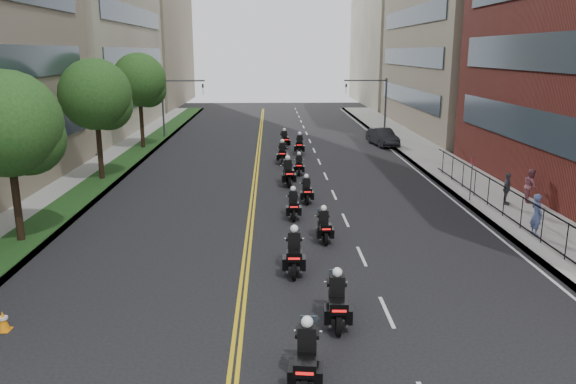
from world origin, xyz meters
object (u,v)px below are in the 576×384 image
object	(u,v)px
motorcycle_8	(282,154)
pedestrian_c	(507,189)
motorcycle_3	(324,227)
traffic_cone	(3,321)
motorcycle_7	(299,165)
motorcycle_1	(337,302)
motorcycle_2	(294,254)
pedestrian_a	(537,215)
pedestrian_b	(531,186)
motorcycle_0	(306,358)
parked_sedan	(383,137)
motorcycle_9	(300,145)
motorcycle_6	(288,174)
motorcycle_5	(306,191)
motorcycle_10	(284,140)
motorcycle_4	(293,205)

from	to	relation	value
motorcycle_8	pedestrian_c	world-z (taller)	pedestrian_c
motorcycle_3	traffic_cone	distance (m)	12.93
motorcycle_7	motorcycle_1	bearing A→B (deg)	-87.37
motorcycle_2	motorcycle_7	bearing A→B (deg)	89.02
pedestrian_a	pedestrian_c	size ratio (longest dim) A/B	1.09
motorcycle_2	traffic_cone	xyz separation A→B (m)	(-8.80, -4.31, -0.40)
motorcycle_7	pedestrian_b	size ratio (longest dim) A/B	1.14
motorcycle_0	pedestrian_c	size ratio (longest dim) A/B	1.38
parked_sedan	motorcycle_9	bearing A→B (deg)	-161.57
motorcycle_9	parked_sedan	xyz separation A→B (m)	(7.50, 4.02, 0.04)
motorcycle_7	parked_sedan	bearing A→B (deg)	58.24
pedestrian_b	motorcycle_0	bearing A→B (deg)	154.57
pedestrian_c	motorcycle_6	bearing A→B (deg)	90.99
motorcycle_7	traffic_cone	bearing A→B (deg)	-112.15
motorcycle_7	pedestrian_a	distance (m)	16.78
motorcycle_0	motorcycle_7	distance (m)	24.53
motorcycle_5	motorcycle_6	distance (m)	4.12
motorcycle_9	motorcycle_10	xyz separation A→B (m)	(-1.14, 3.05, -0.04)
motorcycle_1	pedestrian_c	xyz separation A→B (m)	(10.49, 12.79, 0.32)
pedestrian_c	pedestrian_b	bearing A→B (deg)	-45.55
traffic_cone	motorcycle_8	bearing A→B (deg)	70.86
motorcycle_7	motorcycle_8	distance (m)	4.04
motorcycle_1	traffic_cone	world-z (taller)	motorcycle_1
motorcycle_2	motorcycle_6	xyz separation A→B (m)	(0.21, 14.08, 0.02)
motorcycle_0	motorcycle_10	xyz separation A→B (m)	(0.36, 35.22, -0.02)
motorcycle_1	parked_sedan	distance (m)	33.95
motorcycle_6	traffic_cone	bearing A→B (deg)	-120.36
parked_sedan	pedestrian_b	size ratio (longest dim) A/B	2.50
motorcycle_5	motorcycle_10	distance (m)	17.86
motorcycle_3	motorcycle_8	bearing A→B (deg)	92.81
motorcycle_5	parked_sedan	distance (m)	20.40
motorcycle_2	pedestrian_a	bearing A→B (deg)	20.65
motorcycle_2	motorcycle_3	bearing A→B (deg)	70.47
motorcycle_0	motorcycle_3	distance (m)	10.99
motorcycle_4	motorcycle_5	xyz separation A→B (m)	(0.85, 3.00, -0.02)
pedestrian_a	traffic_cone	bearing A→B (deg)	104.95
motorcycle_1	pedestrian_a	bearing A→B (deg)	41.55
pedestrian_a	motorcycle_7	bearing A→B (deg)	28.63
motorcycle_10	pedestrian_c	bearing A→B (deg)	-67.27
motorcycle_5	motorcycle_0	bearing A→B (deg)	-94.12
pedestrian_b	motorcycle_6	bearing A→B (deg)	82.07
motorcycle_3	parked_sedan	world-z (taller)	motorcycle_3
pedestrian_a	parked_sedan	bearing A→B (deg)	-2.81
motorcycle_6	pedestrian_b	size ratio (longest dim) A/B	1.38
motorcycle_4	traffic_cone	world-z (taller)	motorcycle_4
motorcycle_2	motorcycle_3	xyz separation A→B (m)	(1.45, 3.57, -0.09)
motorcycle_9	parked_sedan	bearing A→B (deg)	32.28
motorcycle_3	motorcycle_8	xyz separation A→B (m)	(-1.43, 17.52, 0.09)
motorcycle_5	motorcycle_1	bearing A→B (deg)	-90.40
motorcycle_9	motorcycle_1	bearing A→B (deg)	-86.61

